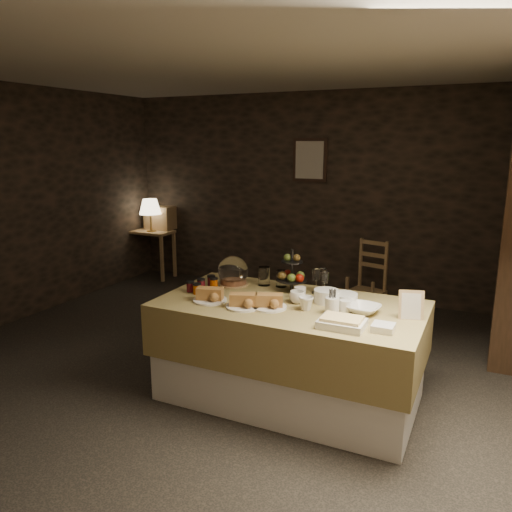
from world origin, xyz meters
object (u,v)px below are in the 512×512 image
at_px(console_table, 151,239).
at_px(wine_rack, 160,218).
at_px(table_lamp, 150,207).
at_px(fruit_stand, 292,275).
at_px(chair, 367,279).
at_px(buffet_table, 289,344).

height_order(console_table, wine_rack, wine_rack).
height_order(table_lamp, fruit_stand, table_lamp).
relative_size(console_table, table_lamp, 1.48).
bearing_deg(table_lamp, chair, -0.27).
bearing_deg(buffet_table, fruit_stand, 108.57).
relative_size(chair, fruit_stand, 1.85).
relative_size(console_table, wine_rack, 1.67).
height_order(buffet_table, wine_rack, wine_rack).
xyz_separation_m(console_table, table_lamp, (0.05, -0.05, 0.49)).
bearing_deg(buffet_table, console_table, 141.95).
relative_size(console_table, fruit_stand, 2.00).
xyz_separation_m(buffet_table, chair, (0.05, 2.43, -0.08)).
bearing_deg(console_table, chair, -1.15).
bearing_deg(console_table, wine_rack, 74.48).
relative_size(table_lamp, fruit_stand, 1.35).
xyz_separation_m(buffet_table, fruit_stand, (-0.10, 0.29, 0.47)).
bearing_deg(fruit_stand, buffet_table, -71.43).
height_order(wine_rack, fruit_stand, fruit_stand).
distance_m(chair, fruit_stand, 2.21).
height_order(chair, fruit_stand, fruit_stand).
bearing_deg(chair, buffet_table, -76.75).
relative_size(table_lamp, wine_rack, 1.13).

